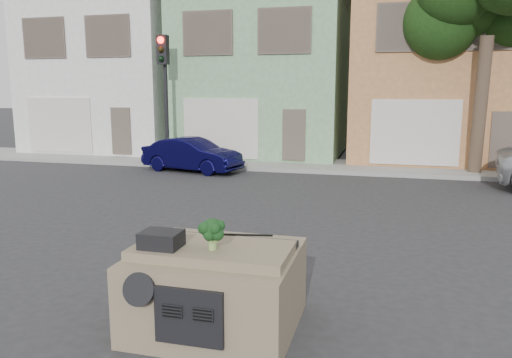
% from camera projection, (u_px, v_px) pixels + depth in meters
% --- Properties ---
extents(ground_plane, '(120.00, 120.00, 0.00)m').
position_uv_depth(ground_plane, '(271.00, 253.00, 9.29)').
color(ground_plane, '#303033').
rests_on(ground_plane, ground).
extents(sidewalk, '(40.00, 3.00, 0.15)m').
position_uv_depth(sidewalk, '(333.00, 166.00, 19.27)').
color(sidewalk, gray).
rests_on(sidewalk, ground).
extents(townhouse_white, '(7.20, 8.20, 7.55)m').
position_uv_depth(townhouse_white, '(125.00, 74.00, 25.20)').
color(townhouse_white, white).
rests_on(townhouse_white, ground).
extents(townhouse_mint, '(7.20, 8.20, 7.55)m').
position_uv_depth(townhouse_mint, '(269.00, 73.00, 23.30)').
color(townhouse_mint, '#7FAE7D').
rests_on(townhouse_mint, ground).
extents(townhouse_tan, '(7.20, 8.20, 7.55)m').
position_uv_depth(townhouse_tan, '(439.00, 71.00, 21.40)').
color(townhouse_tan, '#BB7C4B').
rests_on(townhouse_tan, ground).
extents(navy_sedan, '(3.98, 2.13, 1.24)m').
position_uv_depth(navy_sedan, '(192.00, 171.00, 18.56)').
color(navy_sedan, black).
rests_on(navy_sedan, ground).
extents(traffic_signal, '(0.40, 0.40, 5.10)m').
position_uv_depth(traffic_signal, '(165.00, 101.00, 19.52)').
color(traffic_signal, black).
rests_on(traffic_signal, ground).
extents(tree_near, '(4.40, 4.00, 8.50)m').
position_uv_depth(tree_near, '(485.00, 51.00, 16.59)').
color(tree_near, '#183610').
rests_on(tree_near, ground).
extents(car_dashboard, '(2.00, 1.80, 1.12)m').
position_uv_depth(car_dashboard, '(217.00, 285.00, 6.34)').
color(car_dashboard, '#7D6D54').
rests_on(car_dashboard, ground).
extents(instrument_hump, '(0.48, 0.38, 0.20)m').
position_uv_depth(instrument_hump, '(161.00, 239.00, 6.04)').
color(instrument_hump, black).
rests_on(instrument_hump, car_dashboard).
extents(wiper_arm, '(0.69, 0.15, 0.02)m').
position_uv_depth(wiper_arm, '(246.00, 235.00, 6.53)').
color(wiper_arm, black).
rests_on(wiper_arm, car_dashboard).
extents(broccoli, '(0.45, 0.45, 0.39)m').
position_uv_depth(broccoli, '(212.00, 234.00, 5.93)').
color(broccoli, black).
rests_on(broccoli, car_dashboard).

